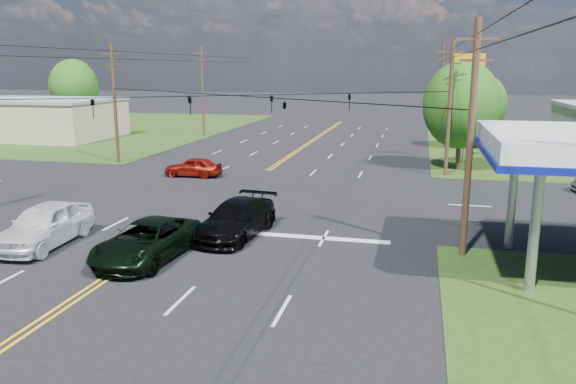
% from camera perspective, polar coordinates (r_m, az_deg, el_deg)
% --- Properties ---
extents(ground, '(280.00, 280.00, 0.00)m').
position_cam_1_polar(ground, '(34.92, -5.53, -0.15)').
color(ground, black).
rests_on(ground, ground).
extents(grass_nw, '(46.00, 48.00, 0.03)m').
position_cam_1_polar(grass_nw, '(79.39, -22.45, 6.08)').
color(grass_nw, '#223D13').
rests_on(grass_nw, ground).
extents(stop_bar, '(10.00, 0.50, 0.02)m').
position_cam_1_polar(stop_bar, '(26.12, -0.70, -4.45)').
color(stop_bar, silver).
rests_on(stop_bar, ground).
extents(retail_nw, '(16.00, 11.00, 4.00)m').
position_cam_1_polar(retail_nw, '(68.24, -24.00, 6.73)').
color(retail_nw, beige).
rests_on(retail_nw, ground).
extents(pole_se, '(1.60, 0.28, 9.50)m').
position_cam_1_polar(pole_se, '(23.49, 18.04, 5.29)').
color(pole_se, '#3B2419').
rests_on(pole_se, ground).
extents(pole_nw, '(1.60, 0.28, 9.50)m').
position_cam_1_polar(pole_nw, '(47.80, -17.20, 8.73)').
color(pole_nw, '#3B2419').
rests_on(pole_nw, ground).
extents(pole_ne, '(1.60, 0.28, 9.50)m').
position_cam_1_polar(pole_ne, '(41.39, 16.08, 8.29)').
color(pole_ne, '#3B2419').
rests_on(pole_ne, ground).
extents(pole_left_far, '(1.60, 0.28, 10.00)m').
position_cam_1_polar(pole_left_far, '(64.90, -8.68, 10.22)').
color(pole_left_far, '#3B2419').
rests_on(pole_left_far, ground).
extents(pole_right_far, '(1.60, 0.28, 10.00)m').
position_cam_1_polar(pole_right_far, '(60.33, 15.29, 9.76)').
color(pole_right_far, '#3B2419').
rests_on(pole_right_far, ground).
extents(span_wire_signals, '(26.00, 18.00, 1.13)m').
position_cam_1_polar(span_wire_signals, '(34.12, -5.74, 9.73)').
color(span_wire_signals, black).
rests_on(span_wire_signals, ground).
extents(power_lines, '(26.04, 100.00, 0.64)m').
position_cam_1_polar(power_lines, '(32.21, -7.02, 14.17)').
color(power_lines, black).
rests_on(power_lines, ground).
extents(tree_right_a, '(5.70, 5.70, 8.18)m').
position_cam_1_polar(tree_right_a, '(44.44, 17.21, 8.42)').
color(tree_right_a, '#3B2419').
rests_on(tree_right_a, ground).
extents(tree_right_b, '(4.94, 4.94, 7.09)m').
position_cam_1_polar(tree_right_b, '(56.62, 18.93, 8.41)').
color(tree_right_b, '#3B2419').
rests_on(tree_right_b, ground).
extents(tree_far_l, '(6.08, 6.08, 8.72)m').
position_cam_1_polar(tree_far_l, '(77.35, -20.94, 9.92)').
color(tree_far_l, '#3B2419').
rests_on(tree_far_l, ground).
extents(pickup_dkgreen, '(2.99, 5.79, 1.56)m').
position_cam_1_polar(pickup_dkgreen, '(23.46, -14.13, -4.83)').
color(pickup_dkgreen, black).
rests_on(pickup_dkgreen, ground).
extents(suv_black, '(2.91, 5.85, 1.63)m').
position_cam_1_polar(suv_black, '(25.97, -5.26, -2.73)').
color(suv_black, black).
rests_on(suv_black, ground).
extents(pickup_white, '(2.45, 5.55, 1.86)m').
position_cam_1_polar(pickup_white, '(26.70, -23.51, -3.07)').
color(pickup_white, silver).
rests_on(pickup_white, ground).
extents(sedan_red, '(4.11, 1.77, 1.38)m').
position_cam_1_polar(sedan_red, '(40.63, -9.61, 2.52)').
color(sedan_red, maroon).
rests_on(sedan_red, ground).
extents(polesign_ne, '(2.40, 0.28, 8.72)m').
position_cam_1_polar(polesign_ne, '(48.10, 17.86, 11.07)').
color(polesign_ne, '#A5A5AA').
rests_on(polesign_ne, ground).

